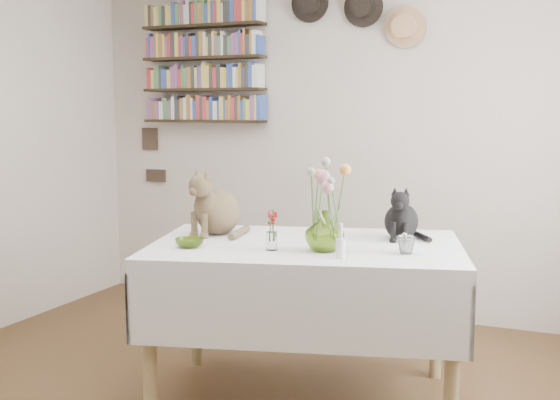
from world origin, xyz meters
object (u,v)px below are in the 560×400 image
at_px(dining_table, 306,283).
at_px(bookshelf_unit, 204,63).
at_px(black_cat, 402,212).
at_px(tabby_cat, 218,200).
at_px(flower_vase, 325,231).

bearing_deg(dining_table, bookshelf_unit, 132.74).
relative_size(dining_table, black_cat, 6.12).
bearing_deg(bookshelf_unit, black_cat, -34.01).
distance_m(black_cat, bookshelf_unit, 2.41).
distance_m(tabby_cat, flower_vase, 0.72).
distance_m(dining_table, tabby_cat, 0.66).
relative_size(tabby_cat, black_cat, 1.28).
bearing_deg(bookshelf_unit, dining_table, -47.26).
bearing_deg(flower_vase, bookshelf_unit, 133.01).
relative_size(flower_vase, bookshelf_unit, 0.20).
bearing_deg(tabby_cat, dining_table, 8.67).
height_order(tabby_cat, black_cat, tabby_cat).
relative_size(dining_table, bookshelf_unit, 1.74).
bearing_deg(bookshelf_unit, flower_vase, -46.99).
bearing_deg(flower_vase, dining_table, 135.83).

